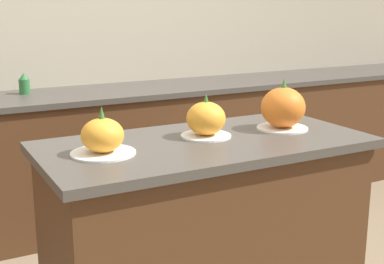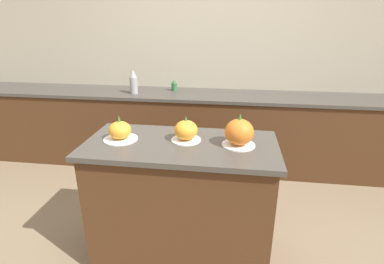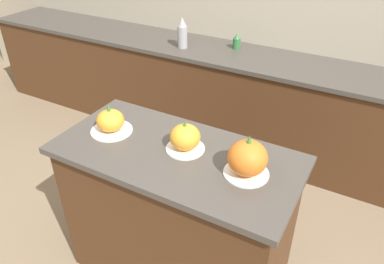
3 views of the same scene
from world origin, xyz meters
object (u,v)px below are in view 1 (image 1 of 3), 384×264
pumpkin_cake_left (103,138)px  pumpkin_cake_right (283,109)px  bottle_short (24,84)px  pumpkin_cake_center (206,120)px

pumpkin_cake_left → pumpkin_cake_right: (0.79, 0.01, 0.03)m
pumpkin_cake_left → bottle_short: bearing=88.3°
bottle_short → pumpkin_cake_right: bearing=-65.2°
pumpkin_cake_center → bottle_short: bearing=104.0°
pumpkin_cake_right → pumpkin_cake_center: bearing=174.2°
pumpkin_cake_right → bottle_short: bearing=114.8°
pumpkin_cake_left → bottle_short: (0.05, 1.62, -0.03)m
pumpkin_cake_center → pumpkin_cake_right: 0.35m
pumpkin_cake_right → bottle_short: 1.77m
pumpkin_cake_left → bottle_short: pumpkin_cake_left is taller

